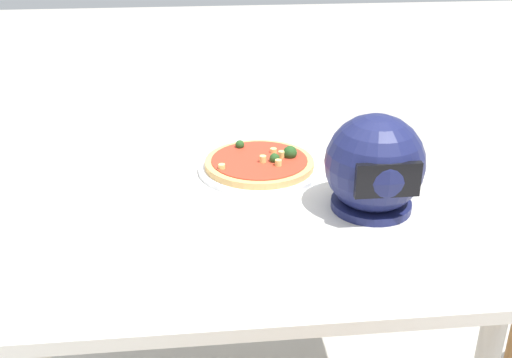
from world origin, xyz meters
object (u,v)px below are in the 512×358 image
(pizza, at_px, (260,162))
(motorcycle_helmet, at_px, (375,166))
(dining_table, at_px, (252,233))
(drinking_glass, at_px, (368,145))

(pizza, xyz_separation_m, motorcycle_helmet, (-0.24, 0.25, 0.09))
(pizza, bearing_deg, dining_table, 77.92)
(dining_table, xyz_separation_m, pizza, (-0.04, -0.20, 0.11))
(dining_table, distance_m, pizza, 0.23)
(pizza, bearing_deg, motorcycle_helmet, 134.40)
(pizza, distance_m, motorcycle_helmet, 0.36)
(dining_table, height_order, drinking_glass, drinking_glass)
(dining_table, relative_size, pizza, 3.35)
(motorcycle_helmet, height_order, drinking_glass, motorcycle_helmet)
(pizza, distance_m, drinking_glass, 0.30)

